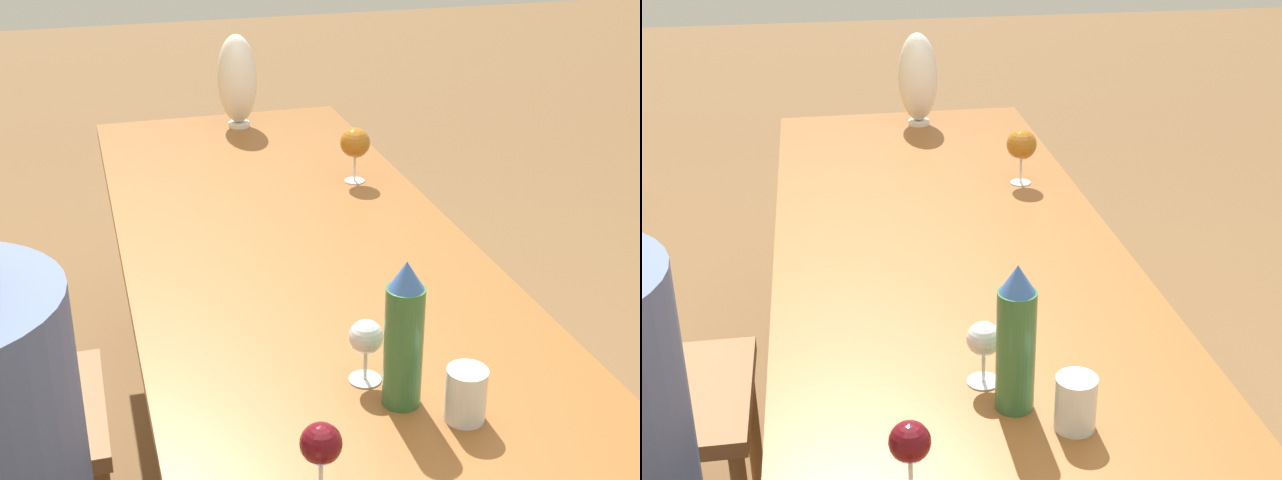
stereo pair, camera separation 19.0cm
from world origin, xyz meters
The scene contains 7 objects.
dining_table centered at (0.00, 0.00, 0.66)m, with size 3.04×0.82×0.72m.
water_bottle centered at (-0.26, -0.01, 0.85)m, with size 0.07×0.07×0.27m.
water_tumbler centered at (-0.33, -0.10, 0.77)m, with size 0.07×0.07×0.10m.
vase centered at (1.37, -0.05, 0.88)m, with size 0.13×0.13×0.31m.
wine_glass_1 centered at (-0.46, 0.19, 0.81)m, with size 0.07×0.07×0.13m.
wine_glass_2 centered at (-0.18, 0.03, 0.81)m, with size 0.06×0.06×0.12m.
wine_glass_4 centered at (0.78, -0.26, 0.83)m, with size 0.08×0.08×0.16m.
Camera 2 is at (-1.49, 0.29, 1.62)m, focal length 50.00 mm.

